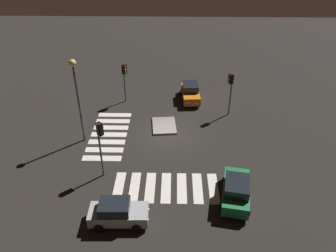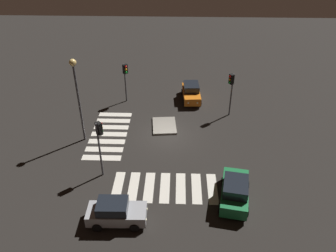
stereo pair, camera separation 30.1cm
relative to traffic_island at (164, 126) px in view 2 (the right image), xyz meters
name	(u,v)px [view 2 (the right image)]	position (x,y,z in m)	size (l,w,h in m)	color
ground_plane	(168,135)	(1.46, 0.39, -0.09)	(80.00, 80.00, 0.00)	black
traffic_island	(164,126)	(0.00, 0.00, 0.00)	(3.04, 2.39, 0.18)	gray
car_green	(235,191)	(9.34, 5.23, 0.81)	(4.38, 2.51, 1.82)	#196B38
car_orange	(191,92)	(-5.42, 2.62, 0.77)	(4.09, 2.08, 1.74)	orange
car_silver	(116,212)	(11.47, -2.60, 0.73)	(1.87, 3.87, 1.67)	#9EA0A5
traffic_light_south	(125,74)	(-4.78, -4.12, 3.07)	(0.53, 0.54, 4.17)	#47474C
traffic_light_east	(100,136)	(6.83, -4.31, 3.39)	(0.53, 0.54, 4.60)	#47474C
traffic_light_west	(231,85)	(-2.31, 6.18, 3.22)	(0.54, 0.53, 4.36)	#47474C
street_lamp	(77,87)	(2.30, -6.92, 5.02)	(0.56, 0.56, 7.47)	#47474C
crosswalk_near	(109,134)	(1.46, -4.93, -0.08)	(7.60, 3.20, 0.02)	silver
crosswalk_side	(165,188)	(8.24, 0.39, -0.08)	(3.20, 7.60, 0.02)	silver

